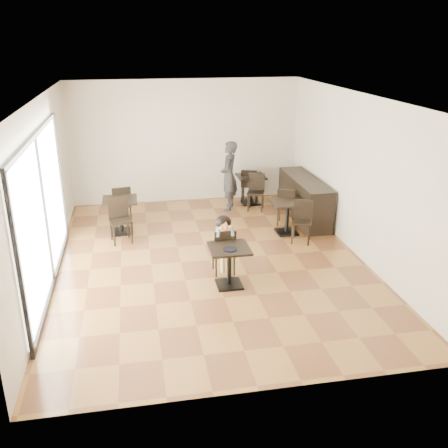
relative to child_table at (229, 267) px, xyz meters
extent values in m
cube|color=olive|center=(-0.17, 1.14, -0.38)|extent=(6.00, 8.00, 0.01)
cube|color=white|center=(-0.17, 1.14, 2.82)|extent=(6.00, 8.00, 0.01)
cube|color=beige|center=(-0.17, 5.14, 1.22)|extent=(6.00, 0.01, 3.20)
cube|color=beige|center=(-0.17, -2.86, 1.22)|extent=(6.00, 0.01, 3.20)
cube|color=beige|center=(-3.17, 1.14, 1.22)|extent=(0.01, 8.00, 3.20)
cube|color=beige|center=(2.83, 1.14, 1.22)|extent=(0.01, 8.00, 3.20)
cube|color=white|center=(-3.14, 0.64, 1.02)|extent=(0.04, 4.50, 2.60)
cylinder|color=black|center=(0.00, -0.10, 0.38)|extent=(0.25, 0.25, 0.02)
imported|color=#323236|center=(0.81, 4.19, 0.50)|extent=(0.61, 0.74, 1.76)
cube|color=black|center=(2.48, 3.14, 0.12)|extent=(0.60, 2.40, 1.00)
camera|label=1|loc=(-1.55, -7.86, 3.86)|focal=40.00mm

